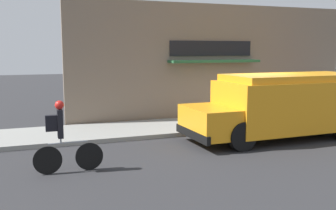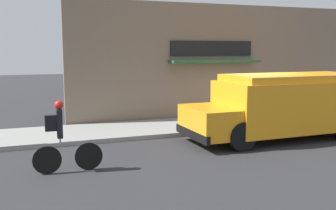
% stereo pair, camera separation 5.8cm
% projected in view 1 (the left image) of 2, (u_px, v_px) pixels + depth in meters
% --- Properties ---
extents(ground_plane, '(70.00, 70.00, 0.00)m').
position_uv_depth(ground_plane, '(253.00, 131.00, 13.67)').
color(ground_plane, '#2B2B2D').
extents(sidewalk, '(28.00, 2.63, 0.14)m').
position_uv_depth(sidewalk, '(234.00, 122.00, 14.88)').
color(sidewalk, gray).
rests_on(sidewalk, ground_plane).
extents(storefront, '(12.18, 0.84, 4.60)m').
position_uv_depth(storefront, '(217.00, 62.00, 15.93)').
color(storefront, '#756656').
rests_on(storefront, ground_plane).
extents(school_bus, '(6.09, 2.62, 2.04)m').
position_uv_depth(school_bus, '(285.00, 104.00, 12.45)').
color(school_bus, orange).
rests_on(school_bus, ground_plane).
extents(cyclist, '(1.59, 0.20, 1.68)m').
position_uv_depth(cyclist, '(63.00, 138.00, 8.94)').
color(cyclist, black).
rests_on(cyclist, ground_plane).
extents(trash_bin, '(0.46, 0.46, 0.81)m').
position_uv_depth(trash_bin, '(287.00, 106.00, 15.83)').
color(trash_bin, '#38383D').
rests_on(trash_bin, sidewalk).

